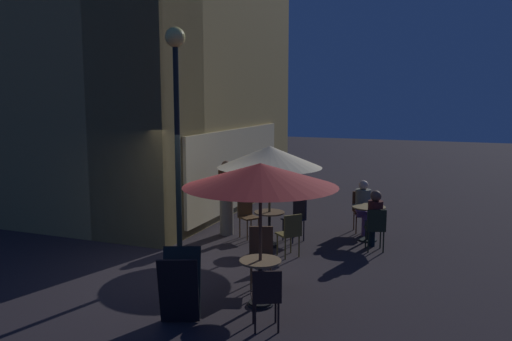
% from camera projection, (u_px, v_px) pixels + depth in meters
% --- Properties ---
extents(ground_plane, '(60.00, 60.00, 0.00)m').
position_uv_depth(ground_plane, '(179.00, 273.00, 9.48)').
color(ground_plane, '#2A2428').
extents(cafe_building, '(8.21, 7.58, 9.35)m').
position_uv_depth(cafe_building, '(138.00, 37.00, 13.40)').
color(cafe_building, olive).
rests_on(cafe_building, ground).
extents(street_lamp_near_corner, '(0.35, 0.35, 4.38)m').
position_uv_depth(street_lamp_near_corner, '(176.00, 97.00, 9.20)').
color(street_lamp_near_corner, black).
rests_on(street_lamp_near_corner, ground).
extents(menu_sandwich_board, '(0.83, 0.77, 1.00)m').
position_uv_depth(menu_sandwich_board, '(180.00, 287.00, 7.37)').
color(menu_sandwich_board, black).
rests_on(menu_sandwich_board, ground).
extents(cafe_table_0, '(0.64, 0.64, 0.72)m').
position_uv_depth(cafe_table_0, '(260.00, 275.00, 7.94)').
color(cafe_table_0, black).
rests_on(cafe_table_0, ground).
extents(cafe_table_1, '(0.64, 0.64, 0.75)m').
position_uv_depth(cafe_table_1, '(269.00, 223.00, 11.06)').
color(cafe_table_1, black).
rests_on(cafe_table_1, ground).
extents(cafe_table_2, '(0.73, 0.73, 0.77)m').
position_uv_depth(cafe_table_2, '(368.00, 216.00, 11.49)').
color(cafe_table_2, black).
rests_on(cafe_table_2, ground).
extents(patio_umbrella_0, '(2.33, 2.33, 2.21)m').
position_uv_depth(patio_umbrella_0, '(260.00, 176.00, 7.72)').
color(patio_umbrella_0, black).
rests_on(patio_umbrella_0, ground).
extents(patio_umbrella_1, '(2.20, 2.20, 2.15)m').
position_uv_depth(patio_umbrella_1, '(270.00, 157.00, 10.86)').
color(patio_umbrella_1, black).
rests_on(patio_umbrella_1, ground).
extents(cafe_chair_0, '(0.53, 0.53, 0.88)m').
position_uv_depth(cafe_chair_0, '(266.00, 294.00, 7.07)').
color(cafe_chair_0, black).
rests_on(cafe_chair_0, ground).
extents(cafe_chair_1, '(0.52, 0.52, 1.00)m').
position_uv_depth(cafe_chair_1, '(261.00, 251.00, 8.79)').
color(cafe_chair_1, brown).
rests_on(cafe_chair_1, ground).
extents(cafe_chair_2, '(0.53, 0.53, 0.94)m').
position_uv_depth(cafe_chair_2, '(247.00, 213.00, 11.75)').
color(cafe_chair_2, brown).
rests_on(cafe_chair_2, ground).
extents(cafe_chair_3, '(0.56, 0.56, 0.88)m').
position_uv_depth(cafe_chair_3, '(290.00, 231.00, 10.29)').
color(cafe_chair_3, brown).
rests_on(cafe_chair_3, ground).
extents(cafe_chair_4, '(0.56, 0.56, 0.97)m').
position_uv_depth(cafe_chair_4, '(297.00, 214.00, 11.52)').
color(cafe_chair_4, black).
rests_on(cafe_chair_4, ground).
extents(cafe_chair_5, '(0.49, 0.49, 0.90)m').
position_uv_depth(cafe_chair_5, '(376.00, 226.00, 10.67)').
color(cafe_chair_5, black).
rests_on(cafe_chair_5, ground).
extents(cafe_chair_6, '(0.55, 0.55, 0.94)m').
position_uv_depth(cafe_chair_6, '(362.00, 207.00, 12.29)').
color(cafe_chair_6, brown).
rests_on(cafe_chair_6, ground).
extents(patron_seated_0, '(0.51, 0.41, 1.27)m').
position_uv_depth(patron_seated_0, '(375.00, 216.00, 10.78)').
color(patron_seated_0, black).
rests_on(patron_seated_0, ground).
extents(patron_seated_1, '(0.54, 0.46, 1.23)m').
position_uv_depth(patron_seated_1, '(363.00, 203.00, 12.12)').
color(patron_seated_1, '#52386F').
rests_on(patron_seated_1, ground).
extents(patron_standing_2, '(0.37, 0.37, 1.72)m').
position_uv_depth(patron_standing_2, '(226.00, 198.00, 11.96)').
color(patron_standing_2, slate).
rests_on(patron_standing_2, ground).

